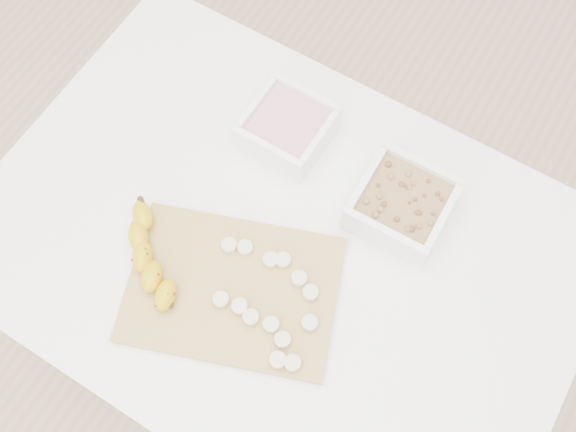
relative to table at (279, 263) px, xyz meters
The scene contains 7 objects.
ground 0.65m from the table, ahead, with size 3.50×3.50×0.00m, color #C6AD89.
table is the anchor object (origin of this frame).
bowl_yogurt 0.24m from the table, 117.01° to the left, with size 0.14×0.14×0.06m.
bowl_granola 0.25m from the table, 46.94° to the left, with size 0.15×0.15×0.07m.
cutting_board 0.15m from the table, 101.43° to the right, with size 0.33×0.24×0.01m, color tan.
banana 0.24m from the table, 139.11° to the right, with size 0.05×0.19×0.03m, color #CDA208, non-canonical shape.
banana_slices 0.16m from the table, 65.91° to the right, with size 0.21×0.17×0.02m.
Camera 1 is at (0.21, -0.31, 1.75)m, focal length 40.00 mm.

